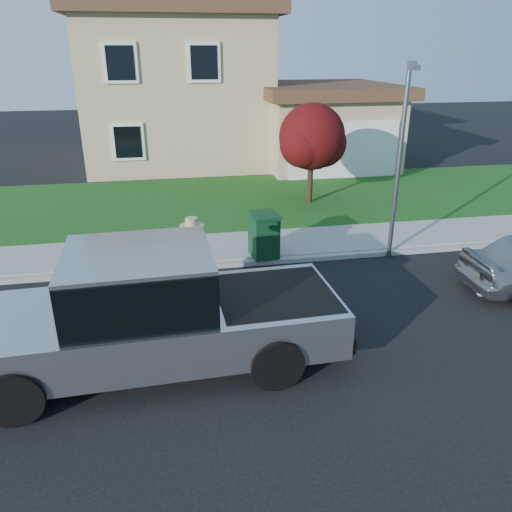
{
  "coord_description": "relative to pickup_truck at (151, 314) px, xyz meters",
  "views": [
    {
      "loc": [
        -0.81,
        -8.61,
        5.12
      ],
      "look_at": [
        0.9,
        0.62,
        1.2
      ],
      "focal_mm": 35.0,
      "sensor_mm": 36.0,
      "label": 1
    }
  ],
  "objects": [
    {
      "name": "ground",
      "position": [
        1.21,
        1.07,
        -1.0
      ],
      "size": [
        80.0,
        80.0,
        0.0
      ],
      "primitive_type": "plane",
      "color": "black",
      "rests_on": "ground"
    },
    {
      "name": "curb",
      "position": [
        2.21,
        3.97,
        -0.94
      ],
      "size": [
        40.0,
        0.2,
        0.12
      ],
      "primitive_type": "cube",
      "color": "gray",
      "rests_on": "ground"
    },
    {
      "name": "sidewalk",
      "position": [
        2.21,
        5.07,
        -0.92
      ],
      "size": [
        40.0,
        2.0,
        0.15
      ],
      "primitive_type": "cube",
      "color": "gray",
      "rests_on": "ground"
    },
    {
      "name": "lawn",
      "position": [
        2.21,
        9.57,
        -0.95
      ],
      "size": [
        40.0,
        7.0,
        0.1
      ],
      "primitive_type": "cube",
      "color": "#164814",
      "rests_on": "ground"
    },
    {
      "name": "house",
      "position": [
        2.52,
        17.45,
        2.17
      ],
      "size": [
        14.0,
        11.3,
        6.85
      ],
      "color": "tan",
      "rests_on": "ground"
    },
    {
      "name": "pickup_truck",
      "position": [
        0.0,
        0.0,
        0.0
      ],
      "size": [
        6.58,
        2.55,
        2.14
      ],
      "rotation": [
        0.0,
        0.0,
        0.03
      ],
      "color": "black",
      "rests_on": "ground"
    },
    {
      "name": "woman",
      "position": [
        0.84,
        1.87,
        -0.03
      ],
      "size": [
        0.77,
        0.6,
        2.04
      ],
      "rotation": [
        0.0,
        0.0,
        3.4
      ],
      "color": "tan",
      "rests_on": "ground"
    },
    {
      "name": "ornamental_tree",
      "position": [
        5.37,
        8.84,
        1.26
      ],
      "size": [
        2.46,
        2.22,
        3.38
      ],
      "color": "black",
      "rests_on": "lawn"
    },
    {
      "name": "trash_bin",
      "position": [
        2.77,
        4.17,
        -0.27
      ],
      "size": [
        0.78,
        0.88,
        1.14
      ],
      "rotation": [
        0.0,
        0.0,
        0.12
      ],
      "color": "#0E3319",
      "rests_on": "sidewalk"
    },
    {
      "name": "street_lamp",
      "position": [
        6.07,
        3.77,
        1.77
      ],
      "size": [
        0.32,
        0.64,
        4.86
      ],
      "rotation": [
        0.0,
        0.0,
        -0.25
      ],
      "color": "slate",
      "rests_on": "ground"
    }
  ]
}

